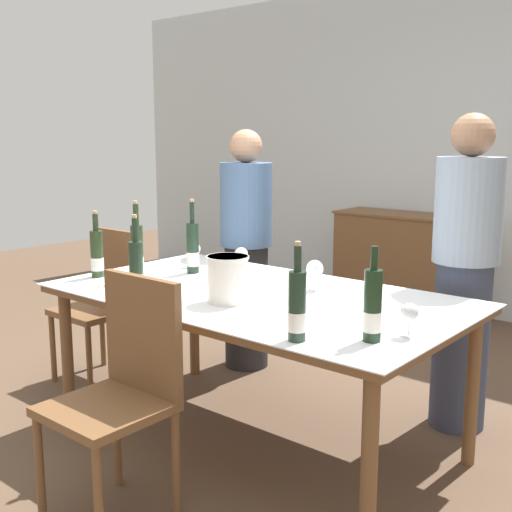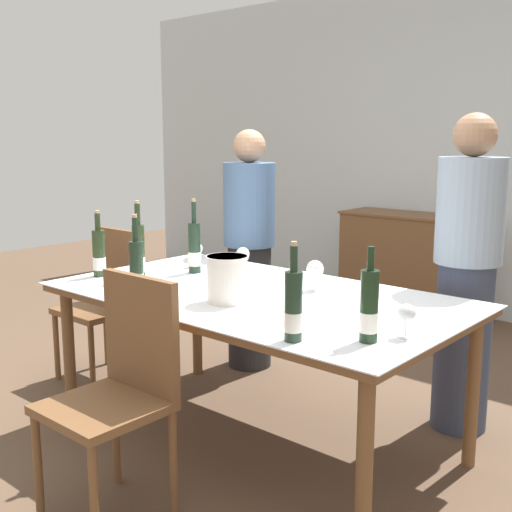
{
  "view_description": "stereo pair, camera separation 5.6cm",
  "coord_description": "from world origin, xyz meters",
  "px_view_note": "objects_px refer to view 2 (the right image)",
  "views": [
    {
      "loc": [
        1.89,
        -2.27,
        1.49
      ],
      "look_at": [
        0.0,
        0.0,
        0.94
      ],
      "focal_mm": 45.0,
      "sensor_mm": 36.0,
      "label": 1
    },
    {
      "loc": [
        1.94,
        -2.24,
        1.49
      ],
      "look_at": [
        0.0,
        0.0,
        0.94
      ],
      "focal_mm": 45.0,
      "sensor_mm": 36.0,
      "label": 2
    }
  ],
  "objects_px": {
    "wine_bottle_4": "(369,308)",
    "wine_glass_3": "(197,250)",
    "wine_glass_2": "(406,315)",
    "wine_bottle_3": "(99,254)",
    "wine_bottle_5": "(194,248)",
    "wine_bottle_0": "(293,307)",
    "sideboard_cabinet": "(412,263)",
    "dining_table": "(256,305)",
    "ice_bucket": "(227,278)",
    "wine_bottle_2": "(139,253)",
    "wine_glass_0": "(315,270)",
    "chair_near_front": "(121,380)",
    "person_host": "(250,251)",
    "wine_glass_1": "(243,255)",
    "chair_left_end": "(109,294)",
    "wine_bottle_1": "(136,269)",
    "person_guest_left": "(466,276)"
  },
  "relations": [
    {
      "from": "dining_table",
      "to": "chair_near_front",
      "type": "distance_m",
      "value": 0.8
    },
    {
      "from": "wine_bottle_2",
      "to": "wine_glass_0",
      "type": "height_order",
      "value": "wine_bottle_2"
    },
    {
      "from": "dining_table",
      "to": "chair_left_end",
      "type": "bearing_deg",
      "value": 176.1
    },
    {
      "from": "ice_bucket",
      "to": "wine_bottle_4",
      "type": "distance_m",
      "value": 0.78
    },
    {
      "from": "wine_bottle_3",
      "to": "wine_bottle_5",
      "type": "relative_size",
      "value": 0.87
    },
    {
      "from": "wine_bottle_3",
      "to": "wine_glass_3",
      "type": "bearing_deg",
      "value": 68.02
    },
    {
      "from": "ice_bucket",
      "to": "wine_bottle_4",
      "type": "height_order",
      "value": "wine_bottle_4"
    },
    {
      "from": "wine_bottle_3",
      "to": "person_host",
      "type": "distance_m",
      "value": 1.07
    },
    {
      "from": "wine_glass_0",
      "to": "wine_glass_1",
      "type": "distance_m",
      "value": 0.53
    },
    {
      "from": "wine_bottle_4",
      "to": "wine_glass_1",
      "type": "distance_m",
      "value": 1.27
    },
    {
      "from": "wine_bottle_1",
      "to": "wine_bottle_2",
      "type": "xyz_separation_m",
      "value": [
        -0.27,
        0.23,
        0.02
      ]
    },
    {
      "from": "sideboard_cabinet",
      "to": "chair_near_front",
      "type": "relative_size",
      "value": 1.28
    },
    {
      "from": "wine_bottle_3",
      "to": "wine_glass_0",
      "type": "xyz_separation_m",
      "value": [
        1.06,
        0.48,
        -0.02
      ]
    },
    {
      "from": "chair_left_end",
      "to": "person_host",
      "type": "distance_m",
      "value": 0.92
    },
    {
      "from": "wine_glass_0",
      "to": "chair_near_front",
      "type": "height_order",
      "value": "chair_near_front"
    },
    {
      "from": "sideboard_cabinet",
      "to": "dining_table",
      "type": "relative_size",
      "value": 0.62
    },
    {
      "from": "sideboard_cabinet",
      "to": "chair_near_front",
      "type": "height_order",
      "value": "chair_near_front"
    },
    {
      "from": "dining_table",
      "to": "wine_bottle_0",
      "type": "height_order",
      "value": "wine_bottle_0"
    },
    {
      "from": "sideboard_cabinet",
      "to": "ice_bucket",
      "type": "height_order",
      "value": "ice_bucket"
    },
    {
      "from": "wine_bottle_3",
      "to": "chair_near_front",
      "type": "height_order",
      "value": "wine_bottle_3"
    },
    {
      "from": "wine_bottle_1",
      "to": "ice_bucket",
      "type": "bearing_deg",
      "value": 25.72
    },
    {
      "from": "chair_near_front",
      "to": "wine_bottle_2",
      "type": "bearing_deg",
      "value": 135.94
    },
    {
      "from": "ice_bucket",
      "to": "person_host",
      "type": "height_order",
      "value": "person_host"
    },
    {
      "from": "dining_table",
      "to": "ice_bucket",
      "type": "xyz_separation_m",
      "value": [
        0.01,
        -0.21,
        0.17
      ]
    },
    {
      "from": "dining_table",
      "to": "wine_bottle_5",
      "type": "xyz_separation_m",
      "value": [
        -0.56,
        0.14,
        0.19
      ]
    },
    {
      "from": "wine_bottle_2",
      "to": "wine_bottle_3",
      "type": "height_order",
      "value": "wine_bottle_2"
    },
    {
      "from": "wine_bottle_0",
      "to": "person_host",
      "type": "xyz_separation_m",
      "value": [
        -1.32,
        1.25,
        -0.12
      ]
    },
    {
      "from": "dining_table",
      "to": "person_guest_left",
      "type": "height_order",
      "value": "person_guest_left"
    },
    {
      "from": "wine_glass_3",
      "to": "wine_glass_1",
      "type": "bearing_deg",
      "value": 5.93
    },
    {
      "from": "ice_bucket",
      "to": "person_guest_left",
      "type": "distance_m",
      "value": 1.23
    },
    {
      "from": "wine_bottle_1",
      "to": "person_guest_left",
      "type": "distance_m",
      "value": 1.62
    },
    {
      "from": "sideboard_cabinet",
      "to": "wine_bottle_1",
      "type": "relative_size",
      "value": 3.19
    },
    {
      "from": "wine_bottle_0",
      "to": "wine_bottle_4",
      "type": "height_order",
      "value": "wine_bottle_0"
    },
    {
      "from": "wine_bottle_2",
      "to": "wine_glass_2",
      "type": "distance_m",
      "value": 1.52
    },
    {
      "from": "wine_bottle_0",
      "to": "wine_bottle_5",
      "type": "relative_size",
      "value": 0.91
    },
    {
      "from": "dining_table",
      "to": "person_host",
      "type": "relative_size",
      "value": 1.29
    },
    {
      "from": "wine_bottle_3",
      "to": "person_guest_left",
      "type": "xyz_separation_m",
      "value": [
        1.56,
        1.07,
        -0.07
      ]
    },
    {
      "from": "wine_bottle_0",
      "to": "wine_glass_0",
      "type": "relative_size",
      "value": 2.46
    },
    {
      "from": "wine_glass_1",
      "to": "wine_glass_2",
      "type": "distance_m",
      "value": 1.29
    },
    {
      "from": "sideboard_cabinet",
      "to": "dining_table",
      "type": "bearing_deg",
      "value": -78.08
    },
    {
      "from": "wine_bottle_0",
      "to": "wine_bottle_5",
      "type": "xyz_separation_m",
      "value": [
        -1.14,
        0.6,
        0.01
      ]
    },
    {
      "from": "wine_bottle_4",
      "to": "wine_glass_2",
      "type": "relative_size",
      "value": 2.72
    },
    {
      "from": "ice_bucket",
      "to": "wine_bottle_3",
      "type": "distance_m",
      "value": 0.89
    },
    {
      "from": "wine_bottle_3",
      "to": "wine_bottle_4",
      "type": "relative_size",
      "value": 1.0
    },
    {
      "from": "wine_bottle_0",
      "to": "wine_bottle_5",
      "type": "bearing_deg",
      "value": 152.36
    },
    {
      "from": "sideboard_cabinet",
      "to": "wine_bottle_0",
      "type": "bearing_deg",
      "value": -70.04
    },
    {
      "from": "wine_bottle_4",
      "to": "wine_glass_3",
      "type": "height_order",
      "value": "wine_bottle_4"
    },
    {
      "from": "chair_left_end",
      "to": "wine_glass_0",
      "type": "bearing_deg",
      "value": 5.48
    },
    {
      "from": "sideboard_cabinet",
      "to": "wine_bottle_4",
      "type": "relative_size",
      "value": 3.48
    },
    {
      "from": "wine_bottle_3",
      "to": "chair_near_front",
      "type": "relative_size",
      "value": 0.37
    }
  ]
}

